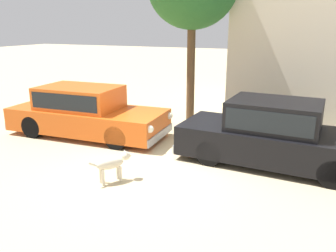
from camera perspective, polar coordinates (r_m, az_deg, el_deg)
ground_plane at (r=8.10m, az=-2.00°, el=-6.31°), size 80.00×80.00×0.00m
parked_sedan_nearest at (r=10.31m, az=-13.62°, el=2.44°), size 4.77×1.97×1.43m
parked_sedan_second at (r=8.26m, az=17.20°, el=-1.16°), size 4.54×1.96×1.50m
stray_dog_spotted at (r=7.17m, az=-9.09°, el=-6.13°), size 0.63×0.81×0.64m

